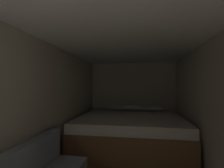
# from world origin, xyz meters

# --- Properties ---
(wall_back) EXTENTS (2.52, 0.05, 2.11)m
(wall_back) POSITION_xyz_m (0.00, 4.54, 1.05)
(wall_back) COLOR beige
(wall_back) RESTS_ON ground
(wall_left) EXTENTS (0.05, 5.18, 2.11)m
(wall_left) POSITION_xyz_m (-1.24, 1.93, 1.05)
(wall_left) COLOR beige
(wall_left) RESTS_ON ground
(wall_right) EXTENTS (0.05, 5.18, 2.11)m
(wall_right) POSITION_xyz_m (1.24, 1.93, 1.05)
(wall_right) COLOR beige
(wall_right) RESTS_ON ground
(ceiling_slab) EXTENTS (2.52, 5.18, 0.05)m
(ceiling_slab) POSITION_xyz_m (0.00, 1.93, 2.13)
(ceiling_slab) COLOR white
(ceiling_slab) RESTS_ON wall_left
(bed) EXTENTS (2.30, 2.07, 0.90)m
(bed) POSITION_xyz_m (0.00, 3.45, 0.38)
(bed) COLOR brown
(bed) RESTS_ON ground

